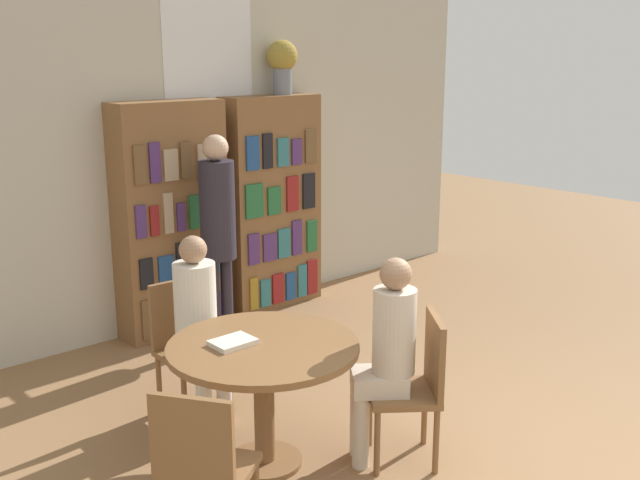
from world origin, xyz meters
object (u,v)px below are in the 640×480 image
(chair_near_camera, at_px, (202,466))
(seated_reader_right, at_px, (386,349))
(seated_reader_left, at_px, (199,318))
(flower_vase, at_px, (282,62))
(chair_far_side, at_px, (416,381))
(bookshelf_left, at_px, (171,220))
(bookshelf_right, at_px, (272,203))
(reading_table, at_px, (263,367))
(chair_left_side, at_px, (186,340))
(librarian_standing, at_px, (218,219))

(chair_near_camera, distance_m, seated_reader_right, 1.31)
(seated_reader_right, bearing_deg, chair_near_camera, 130.75)
(seated_reader_left, bearing_deg, seated_reader_right, 116.93)
(flower_vase, relative_size, seated_reader_right, 0.39)
(chair_far_side, relative_size, seated_reader_left, 0.72)
(bookshelf_left, height_order, bookshelf_right, same)
(flower_vase, bearing_deg, reading_table, -131.21)
(chair_far_side, bearing_deg, chair_near_camera, 126.00)
(bookshelf_left, height_order, seated_reader_right, bookshelf_left)
(reading_table, bearing_deg, seated_reader_right, -38.09)
(chair_near_camera, height_order, chair_far_side, same)
(flower_vase, height_order, chair_left_side, flower_vase)
(flower_vase, xyz_separation_m, reading_table, (-1.97, -2.25, -1.66))
(bookshelf_right, bearing_deg, bookshelf_left, 179.99)
(reading_table, distance_m, chair_left_side, 0.90)
(seated_reader_left, height_order, librarian_standing, librarian_standing)
(reading_table, xyz_separation_m, seated_reader_right, (0.56, -0.44, 0.09))
(reading_table, height_order, librarian_standing, librarian_standing)
(bookshelf_right, height_order, chair_near_camera, bookshelf_right)
(reading_table, bearing_deg, bookshelf_left, 71.53)
(flower_vase, xyz_separation_m, seated_reader_left, (-1.95, -1.54, -1.56))
(chair_near_camera, xyz_separation_m, seated_reader_right, (1.29, 0.06, 0.21))
(seated_reader_right, bearing_deg, bookshelf_right, 12.74)
(reading_table, height_order, chair_near_camera, chair_near_camera)
(seated_reader_left, distance_m, seated_reader_right, 1.26)
(reading_table, bearing_deg, chair_left_side, 87.91)
(reading_table, xyz_separation_m, seated_reader_left, (0.03, 0.71, 0.10))
(flower_vase, relative_size, librarian_standing, 0.28)
(chair_left_side, bearing_deg, bookshelf_left, -115.75)
(bookshelf_right, height_order, reading_table, bookshelf_right)
(flower_vase, bearing_deg, seated_reader_left, -141.58)
(flower_vase, relative_size, chair_left_side, 0.55)
(chair_left_side, relative_size, chair_far_side, 1.00)
(reading_table, bearing_deg, librarian_standing, 63.19)
(bookshelf_left, distance_m, chair_near_camera, 3.16)
(reading_table, distance_m, seated_reader_right, 0.71)
(seated_reader_left, bearing_deg, chair_left_side, -90.00)
(reading_table, distance_m, chair_far_side, 0.90)
(bookshelf_left, bearing_deg, seated_reader_right, -94.17)
(seated_reader_left, xyz_separation_m, seated_reader_right, (0.53, -1.14, -0.00))
(bookshelf_right, bearing_deg, seated_reader_left, -139.48)
(reading_table, xyz_separation_m, chair_left_side, (0.03, 0.89, -0.11))
(flower_vase, distance_m, reading_table, 3.42)
(chair_far_side, bearing_deg, bookshelf_left, 37.02)
(flower_vase, bearing_deg, seated_reader_right, -117.81)
(chair_far_side, bearing_deg, flower_vase, 13.63)
(librarian_standing, bearing_deg, chair_left_side, -134.68)
(chair_near_camera, bearing_deg, bookshelf_left, 117.62)
(bookshelf_left, bearing_deg, seated_reader_left, -115.22)
(flower_vase, distance_m, chair_near_camera, 4.25)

